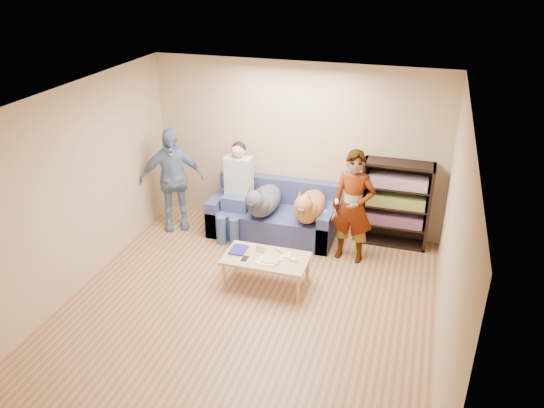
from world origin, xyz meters
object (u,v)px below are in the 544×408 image
(person_standing_left, at_px, (172,179))
(dog_gray, at_px, (263,201))
(bookshelf, at_px, (396,202))
(notebook_blue, at_px, (238,250))
(person_standing_right, at_px, (353,207))
(person_seated, at_px, (237,187))
(sofa, at_px, (273,217))
(coffee_table, at_px, (266,260))
(dog_tan, at_px, (309,207))
(camera_silver, at_px, (260,250))

(person_standing_left, height_order, dog_gray, person_standing_left)
(dog_gray, bearing_deg, person_standing_left, -179.09)
(dog_gray, height_order, bookshelf, bookshelf)
(notebook_blue, bearing_deg, person_standing_right, 34.94)
(person_seated, bearing_deg, sofa, 13.12)
(person_standing_left, xyz_separation_m, person_seated, (1.01, 0.13, -0.05))
(person_standing_right, relative_size, notebook_blue, 6.26)
(person_seated, distance_m, coffee_table, 1.58)
(notebook_blue, distance_m, dog_gray, 1.12)
(notebook_blue, bearing_deg, dog_tan, 58.37)
(notebook_blue, xyz_separation_m, camera_silver, (0.28, 0.07, 0.01))
(dog_gray, distance_m, coffee_table, 1.25)
(camera_silver, bearing_deg, person_standing_right, 39.23)
(sofa, relative_size, person_seated, 1.29)
(notebook_blue, bearing_deg, bookshelf, 39.86)
(bookshelf, bearing_deg, notebook_blue, -140.14)
(notebook_blue, distance_m, sofa, 1.35)
(sofa, distance_m, bookshelf, 1.86)
(person_seated, bearing_deg, dog_gray, -13.20)
(person_standing_right, xyz_separation_m, sofa, (-1.27, 0.40, -0.53))
(person_standing_left, relative_size, camera_silver, 14.92)
(person_standing_left, bearing_deg, coffee_table, -60.24)
(camera_silver, distance_m, bookshelf, 2.21)
(person_seated, xyz_separation_m, dog_gray, (0.45, -0.11, -0.12))
(person_seated, xyz_separation_m, bookshelf, (2.34, 0.36, -0.09))
(person_standing_right, distance_m, dog_gray, 1.38)
(coffee_table, relative_size, bookshelf, 0.85)
(notebook_blue, relative_size, dog_gray, 0.21)
(sofa, height_order, bookshelf, bookshelf)
(camera_silver, relative_size, dog_tan, 0.09)
(notebook_blue, xyz_separation_m, coffee_table, (0.40, -0.05, -0.06))
(person_standing_left, bearing_deg, person_standing_right, -31.97)
(camera_silver, distance_m, dog_tan, 1.14)
(dog_gray, bearing_deg, notebook_blue, -89.46)
(camera_silver, height_order, sofa, sofa)
(camera_silver, relative_size, person_seated, 0.07)
(sofa, relative_size, dog_gray, 1.51)
(person_standing_left, distance_m, coffee_table, 2.23)
(person_standing_right, bearing_deg, sofa, 168.55)
(camera_silver, distance_m, sofa, 1.29)
(camera_silver, bearing_deg, person_seated, 123.10)
(person_standing_right, distance_m, camera_silver, 1.43)
(person_seated, bearing_deg, bookshelf, 8.74)
(notebook_blue, relative_size, camera_silver, 2.36)
(person_standing_left, height_order, sofa, person_standing_left)
(person_standing_left, bearing_deg, sofa, -19.80)
(camera_silver, xyz_separation_m, bookshelf, (1.60, 1.50, 0.23))
(person_standing_right, bearing_deg, person_standing_left, -176.94)
(coffee_table, bearing_deg, notebook_blue, 172.87)
(notebook_blue, height_order, dog_gray, dog_gray)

